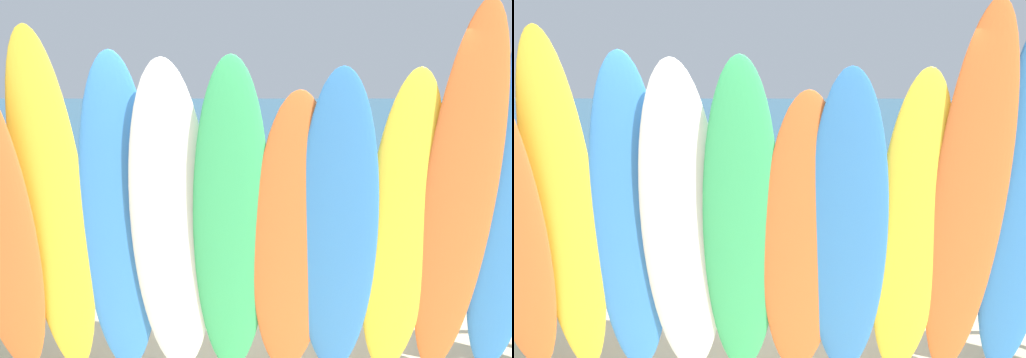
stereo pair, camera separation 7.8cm
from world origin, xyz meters
TOP-DOWN VIEW (x-y plane):
  - ground at (0.00, 14.00)m, footprint 60.00×60.00m
  - ocean_water at (0.00, 31.55)m, footprint 60.00×40.00m
  - surfboard_rack at (0.00, 0.00)m, footprint 4.69×0.07m
  - surfboard_yellow_2 at (-1.40, -0.56)m, footprint 0.56×0.77m
  - surfboard_blue_3 at (-0.95, -0.53)m, footprint 0.59×0.75m
  - surfboard_white_4 at (-0.58, -0.59)m, footprint 0.57×0.79m
  - surfboard_green_5 at (-0.18, -0.64)m, footprint 0.56×0.89m
  - surfboard_orange_6 at (0.24, -0.60)m, footprint 0.60×0.81m
  - surfboard_blue_7 at (0.55, -0.64)m, footprint 0.60×0.89m
  - surfboard_yellow_8 at (0.98, -0.61)m, footprint 0.54×0.80m
  - surfboard_orange_9 at (1.34, -0.68)m, footprint 0.50×0.96m
  - surfboard_blue_10 at (1.72, -0.63)m, footprint 0.58×0.93m
  - beachgoer_near_rack at (-3.05, 7.42)m, footprint 0.44×0.64m
  - beachgoer_by_water at (-1.69, 5.86)m, footprint 0.64×0.27m

SIDE VIEW (x-z plane):
  - ground at x=0.00m, z-range 0.00..0.00m
  - ocean_water at x=0.00m, z-range 0.00..0.02m
  - surfboard_rack at x=0.00m, z-range 0.22..0.89m
  - beachgoer_near_rack at x=-3.05m, z-range 0.13..1.83m
  - beachgoer_by_water at x=-1.69m, z-range 0.13..1.83m
  - surfboard_orange_6 at x=0.24m, z-range 0.00..2.16m
  - surfboard_yellow_8 at x=0.98m, z-range 0.00..2.30m
  - surfboard_blue_7 at x=0.55m, z-range 0.00..2.30m
  - surfboard_white_4 at x=-0.58m, z-range 0.00..2.36m
  - surfboard_green_5 at x=-0.18m, z-range 0.00..2.37m
  - surfboard_blue_3 at x=-0.95m, z-range 0.00..2.40m
  - surfboard_yellow_2 at x=-1.40m, z-range 0.00..2.55m
  - surfboard_blue_10 at x=1.72m, z-range 0.00..2.66m
  - surfboard_orange_9 at x=1.34m, z-range 0.00..2.69m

